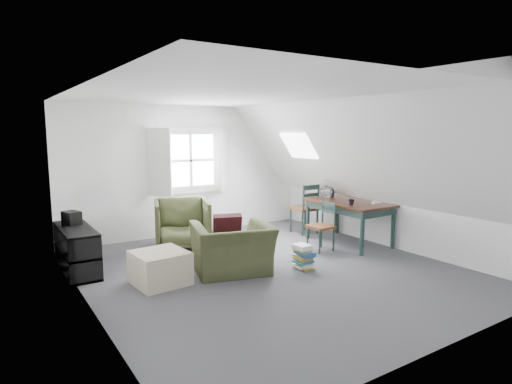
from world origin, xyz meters
TOP-DOWN VIEW (x-y plane):
  - floor at (0.00, 0.00)m, footprint 5.50×5.50m
  - ceiling at (0.00, 0.00)m, footprint 5.50×5.50m
  - wall_back at (0.00, 2.75)m, footprint 5.00×0.00m
  - wall_front at (0.00, -2.75)m, footprint 5.00×0.00m
  - wall_left at (-2.50, 0.00)m, footprint 0.00×5.50m
  - wall_right at (2.50, 0.00)m, footprint 0.00×5.50m
  - slope_left at (-1.55, 0.00)m, footprint 3.19×5.50m
  - slope_right at (1.55, 0.00)m, footprint 3.19×5.50m
  - dormer_window at (0.00, 2.68)m, footprint 1.71×0.35m
  - skylight at (1.55, 1.30)m, footprint 0.35×0.75m
  - armchair_near at (-0.51, 0.21)m, footprint 1.30×1.20m
  - armchair_far at (-0.58, 1.82)m, footprint 1.16×1.17m
  - throw_pillow at (-0.51, 0.36)m, footprint 0.46×0.36m
  - ottoman at (-1.54, 0.33)m, footprint 0.71×0.71m
  - dining_table at (2.06, 0.48)m, footprint 0.92×1.53m
  - demijohn at (1.91, 0.93)m, footprint 0.24×0.24m
  - vase_twigs at (2.16, 1.03)m, footprint 0.08×0.09m
  - cup at (1.81, 0.18)m, footprint 0.13×0.13m
  - paper_box at (2.26, 0.03)m, footprint 0.14×0.11m
  - dining_chair_far at (1.89, 1.49)m, footprint 0.46×0.46m
  - dining_chair_near at (1.36, 0.39)m, footprint 0.38×0.38m
  - media_shelf at (-2.37, 1.42)m, footprint 0.42×1.27m
  - electronics_box at (-2.37, 1.71)m, footprint 0.27×0.31m
  - magazine_stack at (0.45, -0.22)m, footprint 0.27×0.32m

SIDE VIEW (x-z plane):
  - floor at x=0.00m, z-range 0.00..0.00m
  - armchair_near at x=-0.51m, z-range -0.35..0.35m
  - armchair_far at x=-0.58m, z-range -0.42..0.42m
  - magazine_stack at x=0.45m, z-range 0.00..0.36m
  - ottoman at x=-1.54m, z-range 0.00..0.44m
  - media_shelf at x=-2.37m, z-range -0.03..0.62m
  - dining_chair_near at x=1.36m, z-range 0.02..0.83m
  - dining_chair_far at x=1.89m, z-range 0.02..1.01m
  - throw_pillow at x=-0.51m, z-range 0.42..0.84m
  - dining_table at x=2.06m, z-range 0.28..1.05m
  - electronics_box at x=-2.37m, z-range 0.63..0.85m
  - cup at x=1.81m, z-range 0.72..0.82m
  - paper_box at x=2.26m, z-range 0.77..0.81m
  - demijohn at x=1.91m, z-range 0.74..1.08m
  - vase_twigs at x=2.16m, z-range 0.59..1.23m
  - wall_back at x=0.00m, z-range -1.25..3.75m
  - wall_front at x=0.00m, z-range -1.25..3.75m
  - wall_left at x=-2.50m, z-range -1.50..4.00m
  - wall_right at x=2.50m, z-range -1.50..4.00m
  - dormer_window at x=0.00m, z-range 0.80..2.10m
  - skylight at x=1.55m, z-range 1.51..1.98m
  - slope_left at x=-1.55m, z-range -0.47..4.02m
  - slope_right at x=1.55m, z-range -0.47..4.02m
  - ceiling at x=0.00m, z-range 2.50..2.50m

